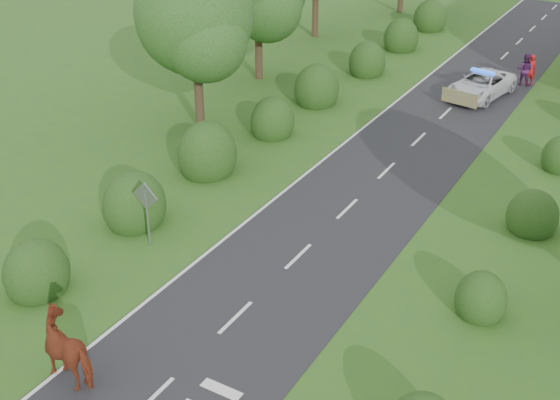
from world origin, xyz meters
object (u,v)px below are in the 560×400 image
Objects in this scene: road_sign at (146,205)px; police_van at (481,85)px; pedestrian_red at (530,70)px; cow at (73,351)px; pedestrian_purple at (525,70)px.

road_sign is 0.48× the size of police_van.
cow is at bearing 47.12° from pedestrian_red.
pedestrian_purple reaches higher than police_van.
pedestrian_red is 0.95× the size of pedestrian_purple.
police_van is 3.59m from pedestrian_purple.
cow reaches higher than police_van.
cow is 31.67m from pedestrian_red.
pedestrian_purple reaches higher than pedestrian_red.
road_sign is at bearing 70.97° from pedestrian_purple.
cow is 1.29× the size of pedestrian_red.
pedestrian_red reaches higher than police_van.
pedestrian_purple is (-0.26, -0.29, 0.05)m from pedestrian_red.
police_van is (5.80, 21.47, -0.96)m from road_sign.
cow is 1.23× the size of pedestrian_purple.
pedestrian_red is at bearing 172.64° from cow.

